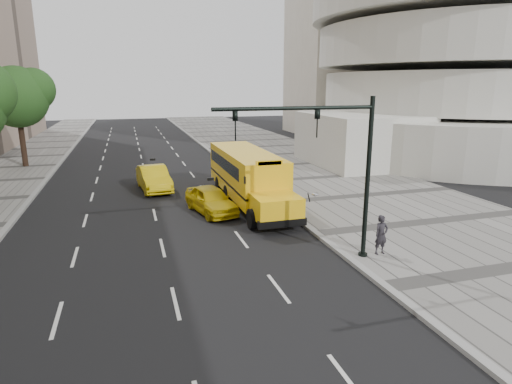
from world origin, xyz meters
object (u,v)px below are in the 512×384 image
object	(u,v)px
tree_c	(18,96)
traffic_signal	(335,160)
pedestrian	(381,235)
taxi_far	(154,178)
school_bus	(247,173)
taxi_near	(211,200)

from	to	relation	value
tree_c	traffic_signal	bearing A→B (deg)	-58.48
tree_c	pedestrian	distance (m)	31.44
pedestrian	traffic_signal	xyz separation A→B (m)	(-2.17, 0.04, 3.13)
taxi_far	traffic_signal	world-z (taller)	traffic_signal
traffic_signal	taxi_far	bearing A→B (deg)	112.26
school_bus	traffic_signal	distance (m)	10.02
traffic_signal	taxi_near	bearing A→B (deg)	111.58
traffic_signal	pedestrian	bearing A→B (deg)	-0.95
tree_c	pedestrian	size ratio (longest dim) A/B	5.14
pedestrian	taxi_far	bearing A→B (deg)	114.42
taxi_near	taxi_far	size ratio (longest dim) A/B	0.88
tree_c	taxi_near	xyz separation A→B (m)	(12.41, -17.36, -5.15)
taxi_near	pedestrian	size ratio (longest dim) A/B	2.65
tree_c	taxi_near	bearing A→B (deg)	-54.45
tree_c	traffic_signal	xyz separation A→B (m)	(15.60, -25.43, -1.78)
tree_c	school_bus	distance (m)	22.05
taxi_near	pedestrian	bearing A→B (deg)	-69.17
school_bus	taxi_near	xyz separation A→B (m)	(-2.50, -1.65, -1.03)
taxi_near	pedestrian	distance (m)	9.72
school_bus	traffic_signal	xyz separation A→B (m)	(0.69, -9.72, 2.33)
traffic_signal	tree_c	bearing A→B (deg)	121.52
tree_c	pedestrian	xyz separation A→B (m)	(17.77, -25.47, -4.92)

